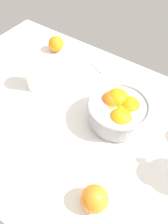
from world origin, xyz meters
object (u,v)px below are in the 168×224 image
object	(u,v)px
fruit_bowl	(118,111)
loose_orange_1	(56,44)
second_glass	(36,77)
loose_orange_2	(95,199)

from	to	relation	value
fruit_bowl	loose_orange_1	size ratio (longest dim) A/B	2.95
second_glass	fruit_bowl	bearing A→B (deg)	4.80
second_glass	loose_orange_2	bearing A→B (deg)	-30.18
fruit_bowl	loose_orange_2	bearing A→B (deg)	-71.81
fruit_bowl	loose_orange_1	world-z (taller)	fruit_bowl
fruit_bowl	second_glass	distance (cm)	35.71
loose_orange_1	loose_orange_2	bearing A→B (deg)	-42.44
fruit_bowl	loose_orange_2	distance (cm)	30.85
loose_orange_1	fruit_bowl	bearing A→B (deg)	-24.46
second_glass	loose_orange_2	xyz separation A→B (cm)	(45.19, -26.28, -1.05)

